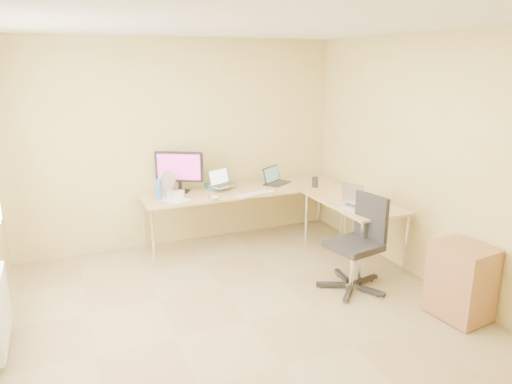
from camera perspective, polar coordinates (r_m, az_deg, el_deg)
name	(u,v)px	position (r m, az deg, el deg)	size (l,w,h in m)	color
floor	(248,321)	(4.52, -0.98, -15.34)	(4.50, 4.50, 0.00)	#9E8357
ceiling	(246,23)	(3.89, -1.17, 19.66)	(4.50, 4.50, 0.00)	white
wall_back	(181,144)	(6.11, -9.05, 5.74)	(4.50, 4.50, 0.00)	#D4C67E
wall_front	(445,309)	(2.23, 21.81, -12.93)	(4.50, 4.50, 0.00)	#D4C67E
wall_right	(438,165)	(5.16, 21.14, 3.08)	(4.50, 4.50, 0.00)	#D4C67E
desk_main	(246,216)	(6.18, -1.23, -2.89)	(2.65, 0.70, 0.73)	tan
desk_return	(352,230)	(5.79, 11.55, -4.52)	(0.70, 1.30, 0.73)	tan
monitor	(179,172)	(5.96, -9.22, 2.43)	(0.60, 0.19, 0.52)	black
book_stack	(214,186)	(6.14, -5.07, 0.68)	(0.20, 0.27, 0.04)	#2D7871
laptop_center	(223,178)	(6.03, -4.01, 1.68)	(0.33, 0.25, 0.21)	silver
laptop_black	(277,175)	(6.32, 2.56, 2.02)	(0.36, 0.27, 0.23)	#272323
keyboard	(253,194)	(5.80, -0.32, -0.25)	(0.45, 0.13, 0.02)	white
mouse	(271,191)	(5.89, 1.81, 0.07)	(0.10, 0.07, 0.04)	white
mug	(169,194)	(5.77, -10.42, -0.24)	(0.10, 0.10, 0.09)	beige
cd_stack	(213,198)	(5.63, -5.19, -0.75)	(0.14, 0.14, 0.03)	silver
water_bottle	(159,190)	(5.69, -11.64, 0.28)	(0.07, 0.07, 0.25)	#3E72C9
papers	(175,199)	(5.69, -9.76, -0.89)	(0.23, 0.33, 0.01)	white
white_box	(176,194)	(5.81, -9.59, -0.22)	(0.19, 0.14, 0.07)	beige
desk_fan	(166,184)	(5.84, -10.77, 0.97)	(0.23, 0.23, 0.30)	beige
black_cup	(315,182)	(6.19, 7.12, 1.18)	(0.08, 0.08, 0.14)	#272727
laptop_return	(358,196)	(5.44, 12.25, -0.52)	(0.28, 0.36, 0.24)	#A0A1AD
office_chair	(354,244)	(5.00, 11.72, -6.16)	(0.60, 0.60, 1.00)	black
cabinet	(461,281)	(4.82, 23.50, -9.83)	(0.41, 0.50, 0.70)	brown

